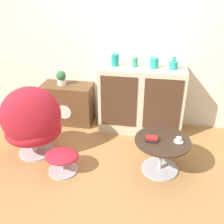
# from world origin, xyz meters

# --- Properties ---
(ground_plane) EXTENTS (12.00, 12.00, 0.00)m
(ground_plane) POSITION_xyz_m (0.00, 0.00, 0.00)
(ground_plane) COLOR #A87542
(wall_back) EXTENTS (6.40, 0.06, 2.60)m
(wall_back) POSITION_xyz_m (0.00, 1.33, 1.30)
(wall_back) COLOR silver
(wall_back) RESTS_ON ground_plane
(sideboard) EXTENTS (1.18, 0.47, 0.96)m
(sideboard) POSITION_xyz_m (0.33, 1.07, 0.48)
(sideboard) COLOR beige
(sideboard) RESTS_ON ground_plane
(tv_console) EXTENTS (0.76, 0.40, 0.62)m
(tv_console) POSITION_xyz_m (-0.79, 1.11, 0.31)
(tv_console) COLOR brown
(tv_console) RESTS_ON ground_plane
(egg_chair) EXTENTS (0.92, 0.90, 0.98)m
(egg_chair) POSITION_xyz_m (-0.93, 0.19, 0.46)
(egg_chair) COLOR #B7B7BC
(egg_chair) RESTS_ON ground_plane
(ottoman) EXTENTS (0.40, 0.35, 0.26)m
(ottoman) POSITION_xyz_m (-0.49, -0.05, 0.18)
(ottoman) COLOR #B7B7BC
(ottoman) RESTS_ON ground_plane
(coffee_table) EXTENTS (0.63, 0.63, 0.42)m
(coffee_table) POSITION_xyz_m (0.65, 0.17, 0.27)
(coffee_table) COLOR #B7B7BC
(coffee_table) RESTS_ON ground_plane
(vase_leftmost) EXTENTS (0.11, 0.11, 0.16)m
(vase_leftmost) POSITION_xyz_m (-0.05, 1.08, 1.05)
(vase_leftmost) COLOR teal
(vase_leftmost) RESTS_ON sideboard
(vase_inner_left) EXTENTS (0.08, 0.08, 0.13)m
(vase_inner_left) POSITION_xyz_m (0.22, 1.08, 1.03)
(vase_inner_left) COLOR #2D8E6B
(vase_inner_left) RESTS_ON sideboard
(vase_inner_right) EXTENTS (0.12, 0.12, 0.14)m
(vase_inner_right) POSITION_xyz_m (0.48, 1.08, 1.03)
(vase_inner_right) COLOR teal
(vase_inner_right) RESTS_ON sideboard
(vase_rightmost) EXTENTS (0.12, 0.12, 0.16)m
(vase_rightmost) POSITION_xyz_m (0.73, 1.08, 1.02)
(vase_rightmost) COLOR teal
(vase_rightmost) RESTS_ON sideboard
(potted_plant) EXTENTS (0.14, 0.14, 0.21)m
(potted_plant) POSITION_xyz_m (-0.86, 1.11, 0.73)
(potted_plant) COLOR silver
(potted_plant) RESTS_ON tv_console
(teacup) EXTENTS (0.11, 0.11, 0.05)m
(teacup) POSITION_xyz_m (0.82, 0.16, 0.44)
(teacup) COLOR white
(teacup) RESTS_ON coffee_table
(book_stack) EXTENTS (0.13, 0.10, 0.05)m
(book_stack) POSITION_xyz_m (0.52, 0.13, 0.45)
(book_stack) COLOR black
(book_stack) RESTS_ON coffee_table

